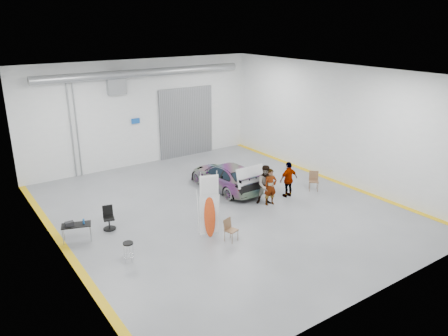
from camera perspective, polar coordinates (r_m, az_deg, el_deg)
ground at (r=19.70m, az=-0.28°, el=-5.29°), size 16.00×16.00×0.00m
room_shell at (r=20.36m, az=-3.29°, el=7.56°), size 14.02×16.18×6.01m
sedan_car at (r=21.71m, az=0.22°, el=-1.09°), size 1.95×4.53×1.30m
person_a at (r=19.92m, az=6.08°, el=-2.45°), size 0.69×0.53×1.71m
person_b at (r=19.94m, az=5.56°, el=-2.20°), size 1.13×1.06×1.84m
person_c at (r=20.89m, az=8.43°, el=-1.48°), size 1.03×0.46×1.74m
surfboard_display at (r=16.89m, az=-1.70°, el=-5.55°), size 0.73×0.37×2.68m
folding_chair_near at (r=16.85m, az=0.93°, el=-8.66°), size 0.52×0.55×0.88m
folding_chair_far at (r=22.03m, az=11.58°, el=-2.16°), size 0.63×0.70×0.95m
shop_stool at (r=15.82m, az=-12.34°, el=-10.69°), size 0.38×0.38×0.75m
work_table at (r=17.59m, az=-18.95°, el=-7.06°), size 1.19×0.86×0.88m
office_chair at (r=18.30m, az=-14.87°, el=-6.49°), size 0.51×0.53×0.96m
trunk_lid at (r=19.97m, az=3.49°, el=-0.89°), size 1.52×0.92×0.04m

